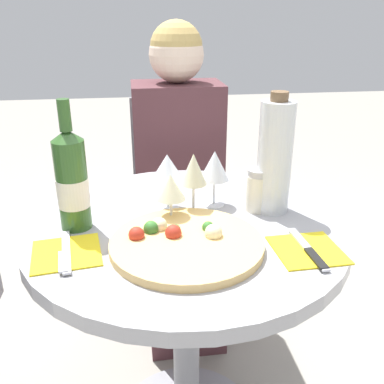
{
  "coord_description": "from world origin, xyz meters",
  "views": [
    {
      "loc": [
        -0.12,
        -0.98,
        1.23
      ],
      "look_at": [
        0.01,
        -0.03,
        0.84
      ],
      "focal_mm": 40.0,
      "sensor_mm": 36.0,
      "label": 1
    }
  ],
  "objects_px": {
    "seated_diner": "(181,198)",
    "pizza_large": "(185,242)",
    "chair_behind_diner": "(177,207)",
    "tall_carafe": "(275,157)",
    "dining_table": "(186,279)",
    "wine_bottle": "(72,181)"
  },
  "relations": [
    {
      "from": "dining_table",
      "to": "wine_bottle",
      "type": "height_order",
      "value": "wine_bottle"
    },
    {
      "from": "tall_carafe",
      "to": "chair_behind_diner",
      "type": "bearing_deg",
      "value": 106.29
    },
    {
      "from": "pizza_large",
      "to": "wine_bottle",
      "type": "height_order",
      "value": "wine_bottle"
    },
    {
      "from": "tall_carafe",
      "to": "dining_table",
      "type": "bearing_deg",
      "value": -167.88
    },
    {
      "from": "pizza_large",
      "to": "tall_carafe",
      "type": "xyz_separation_m",
      "value": [
        0.26,
        0.17,
        0.14
      ]
    },
    {
      "from": "dining_table",
      "to": "pizza_large",
      "type": "bearing_deg",
      "value": -97.78
    },
    {
      "from": "seated_diner",
      "to": "pizza_large",
      "type": "relative_size",
      "value": 3.43
    },
    {
      "from": "pizza_large",
      "to": "tall_carafe",
      "type": "height_order",
      "value": "tall_carafe"
    },
    {
      "from": "pizza_large",
      "to": "tall_carafe",
      "type": "distance_m",
      "value": 0.34
    },
    {
      "from": "dining_table",
      "to": "tall_carafe",
      "type": "relative_size",
      "value": 2.54
    },
    {
      "from": "chair_behind_diner",
      "to": "pizza_large",
      "type": "xyz_separation_m",
      "value": [
        -0.07,
        -0.83,
        0.29
      ]
    },
    {
      "from": "seated_diner",
      "to": "pizza_large",
      "type": "bearing_deg",
      "value": 84.36
    },
    {
      "from": "dining_table",
      "to": "chair_behind_diner",
      "type": "distance_m",
      "value": 0.72
    },
    {
      "from": "seated_diner",
      "to": "pizza_large",
      "type": "distance_m",
      "value": 0.72
    },
    {
      "from": "dining_table",
      "to": "tall_carafe",
      "type": "distance_m",
      "value": 0.41
    },
    {
      "from": "chair_behind_diner",
      "to": "pizza_large",
      "type": "relative_size",
      "value": 2.58
    },
    {
      "from": "wine_bottle",
      "to": "tall_carafe",
      "type": "bearing_deg",
      "value": 3.49
    },
    {
      "from": "tall_carafe",
      "to": "pizza_large",
      "type": "bearing_deg",
      "value": -146.79
    },
    {
      "from": "chair_behind_diner",
      "to": "seated_diner",
      "type": "bearing_deg",
      "value": 90.0
    },
    {
      "from": "seated_diner",
      "to": "dining_table",
      "type": "bearing_deg",
      "value": 84.81
    },
    {
      "from": "dining_table",
      "to": "wine_bottle",
      "type": "bearing_deg",
      "value": 175.66
    },
    {
      "from": "chair_behind_diner",
      "to": "tall_carafe",
      "type": "relative_size",
      "value": 2.84
    }
  ]
}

